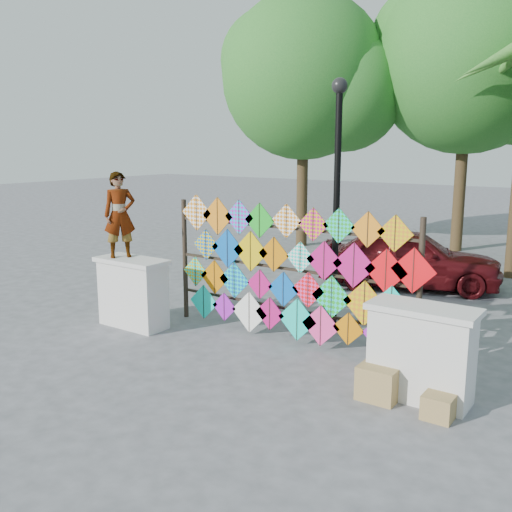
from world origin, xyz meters
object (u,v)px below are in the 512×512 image
(sedan, at_px, (409,258))
(lamppost, at_px, (337,180))
(kite_rack, at_px, (289,273))
(vendor_woman, at_px, (120,215))

(sedan, distance_m, lamppost, 4.07)
(kite_rack, bearing_deg, vendor_woman, -163.22)
(kite_rack, distance_m, sedan, 4.87)
(vendor_woman, xyz_separation_m, lamppost, (3.26, 2.20, 0.63))
(lamppost, bearing_deg, kite_rack, -98.83)
(kite_rack, distance_m, lamppost, 1.97)
(kite_rack, bearing_deg, lamppost, 81.17)
(vendor_woman, distance_m, sedan, 6.82)
(kite_rack, relative_size, vendor_woman, 3.16)
(vendor_woman, bearing_deg, lamppost, -21.28)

